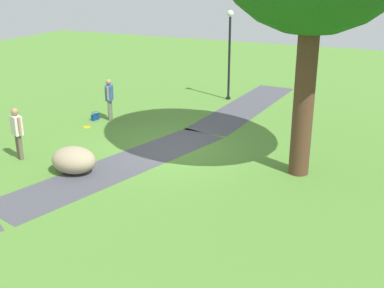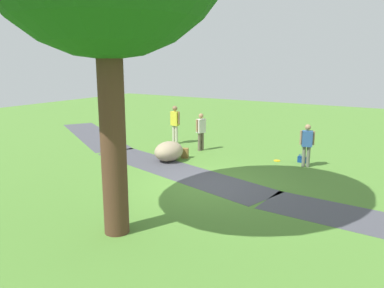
{
  "view_description": "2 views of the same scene",
  "coord_description": "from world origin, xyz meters",
  "px_view_note": "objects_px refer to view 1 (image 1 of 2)",
  "views": [
    {
      "loc": [
        13.15,
        6.54,
        5.55
      ],
      "look_at": [
        1.75,
        1.28,
        1.01
      ],
      "focal_mm": 45.91,
      "sensor_mm": 36.0,
      "label": 1
    },
    {
      "loc": [
        -5.68,
        10.0,
        3.9
      ],
      "look_at": [
        0.91,
        -0.6,
        1.14
      ],
      "focal_mm": 36.26,
      "sensor_mm": 36.0,
      "label": 2
    }
  ],
  "objects_px": {
    "passerby_on_path": "(17,130)",
    "lawn_boulder": "(74,160)",
    "lamp_post": "(230,46)",
    "frisbee_on_grass": "(87,127)",
    "handbag_on_grass": "(95,117)",
    "woman_with_handbag": "(109,97)",
    "backpack_by_boulder": "(61,159)"
  },
  "relations": [
    {
      "from": "passerby_on_path",
      "to": "lawn_boulder",
      "type": "bearing_deg",
      "value": 85.64
    },
    {
      "from": "handbag_on_grass",
      "to": "backpack_by_boulder",
      "type": "relative_size",
      "value": 0.84
    },
    {
      "from": "handbag_on_grass",
      "to": "lamp_post",
      "type": "bearing_deg",
      "value": 145.49
    },
    {
      "from": "woman_with_handbag",
      "to": "passerby_on_path",
      "type": "xyz_separation_m",
      "value": [
        4.61,
        -0.21,
        0.02
      ]
    },
    {
      "from": "woman_with_handbag",
      "to": "handbag_on_grass",
      "type": "distance_m",
      "value": 0.97
    },
    {
      "from": "lamp_post",
      "to": "woman_with_handbag",
      "type": "relative_size",
      "value": 2.42
    },
    {
      "from": "passerby_on_path",
      "to": "frisbee_on_grass",
      "type": "height_order",
      "value": "passerby_on_path"
    },
    {
      "from": "lawn_boulder",
      "to": "frisbee_on_grass",
      "type": "xyz_separation_m",
      "value": [
        -3.59,
        -2.21,
        -0.37
      ]
    },
    {
      "from": "woman_with_handbag",
      "to": "backpack_by_boulder",
      "type": "xyz_separation_m",
      "value": [
        4.48,
        1.25,
        -0.72
      ]
    },
    {
      "from": "handbag_on_grass",
      "to": "backpack_by_boulder",
      "type": "bearing_deg",
      "value": 22.74
    },
    {
      "from": "passerby_on_path",
      "to": "backpack_by_boulder",
      "type": "bearing_deg",
      "value": 94.81
    },
    {
      "from": "handbag_on_grass",
      "to": "lawn_boulder",
      "type": "bearing_deg",
      "value": 28.75
    },
    {
      "from": "backpack_by_boulder",
      "to": "frisbee_on_grass",
      "type": "bearing_deg",
      "value": -155.47
    },
    {
      "from": "passerby_on_path",
      "to": "frisbee_on_grass",
      "type": "distance_m",
      "value": 3.55
    },
    {
      "from": "woman_with_handbag",
      "to": "passerby_on_path",
      "type": "height_order",
      "value": "passerby_on_path"
    },
    {
      "from": "lamp_post",
      "to": "backpack_by_boulder",
      "type": "height_order",
      "value": "lamp_post"
    },
    {
      "from": "lamp_post",
      "to": "backpack_by_boulder",
      "type": "relative_size",
      "value": 9.61
    },
    {
      "from": "lawn_boulder",
      "to": "passerby_on_path",
      "type": "distance_m",
      "value": 2.24
    },
    {
      "from": "lamp_post",
      "to": "passerby_on_path",
      "type": "distance_m",
      "value": 10.07
    },
    {
      "from": "passerby_on_path",
      "to": "backpack_by_boulder",
      "type": "relative_size",
      "value": 4.04
    },
    {
      "from": "lawn_boulder",
      "to": "woman_with_handbag",
      "type": "xyz_separation_m",
      "value": [
        -4.77,
        -1.95,
        0.53
      ]
    },
    {
      "from": "woman_with_handbag",
      "to": "frisbee_on_grass",
      "type": "bearing_deg",
      "value": -12.37
    },
    {
      "from": "lawn_boulder",
      "to": "backpack_by_boulder",
      "type": "xyz_separation_m",
      "value": [
        -0.29,
        -0.7,
        -0.19
      ]
    },
    {
      "from": "lamp_post",
      "to": "lawn_boulder",
      "type": "relative_size",
      "value": 2.78
    },
    {
      "from": "frisbee_on_grass",
      "to": "passerby_on_path",
      "type": "bearing_deg",
      "value": 0.74
    },
    {
      "from": "lawn_boulder",
      "to": "backpack_by_boulder",
      "type": "bearing_deg",
      "value": -112.33
    },
    {
      "from": "lawn_boulder",
      "to": "passerby_on_path",
      "type": "xyz_separation_m",
      "value": [
        -0.17,
        -2.17,
        0.55
      ]
    },
    {
      "from": "lamp_post",
      "to": "handbag_on_grass",
      "type": "relative_size",
      "value": 11.47
    },
    {
      "from": "passerby_on_path",
      "to": "lamp_post",
      "type": "bearing_deg",
      "value": 161.17
    },
    {
      "from": "backpack_by_boulder",
      "to": "passerby_on_path",
      "type": "bearing_deg",
      "value": -85.19
    },
    {
      "from": "passerby_on_path",
      "to": "backpack_by_boulder",
      "type": "height_order",
      "value": "passerby_on_path"
    },
    {
      "from": "lawn_boulder",
      "to": "handbag_on_grass",
      "type": "relative_size",
      "value": 4.13
    }
  ]
}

